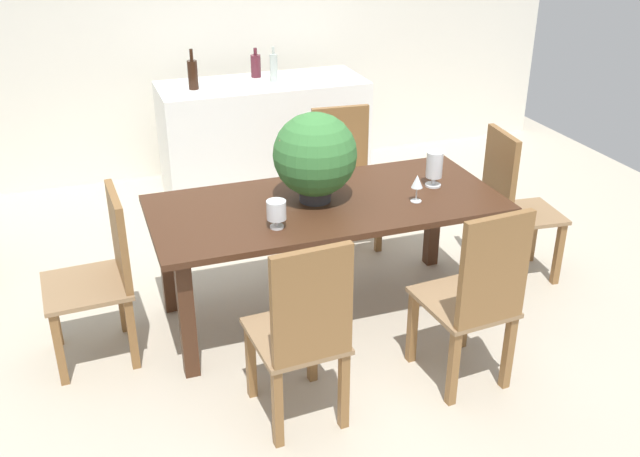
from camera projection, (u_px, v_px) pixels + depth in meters
The scene contains 16 objects.
ground_plane at pixel (321, 303), 4.55m from camera, with size 7.04×7.04×0.00m, color #BCB29E.
back_wall at pixel (220, 24), 6.19m from camera, with size 6.40×0.10×2.60m, color silver.
dining_table at pixel (326, 217), 4.19m from camera, with size 2.03×0.92×0.75m.
chair_head_end at pixel (103, 269), 3.86m from camera, with size 0.47×0.48×0.96m.
chair_near_left at pixel (303, 330), 3.31m from camera, with size 0.44×0.50×1.02m.
chair_far_right at pixel (343, 170), 5.16m from camera, with size 0.48×0.45×0.98m.
chair_foot_end at pixel (511, 201), 4.62m from camera, with size 0.49×0.45×1.03m.
chair_near_right at pixel (477, 295), 3.58m from camera, with size 0.45×0.51×1.04m.
flower_centerpiece at pixel (315, 156), 4.04m from camera, with size 0.48×0.48×0.52m.
crystal_vase_left at pixel (434, 166), 4.30m from camera, with size 0.10×0.10×0.22m.
crystal_vase_center_near at pixel (276, 211), 3.80m from camera, with size 0.11×0.11×0.16m.
wine_glass at pixel (417, 182), 4.10m from camera, with size 0.07×0.07×0.16m.
kitchen_counter at pixel (264, 138), 6.01m from camera, with size 1.68×0.67×0.95m, color white.
wine_bottle_clear at pixel (193, 74), 5.56m from camera, with size 0.08×0.08×0.31m.
wine_bottle_dark at pixel (274, 67), 5.77m from camera, with size 0.06×0.06×0.28m.
wine_bottle_tall at pixel (256, 66), 5.91m from camera, with size 0.08×0.08×0.24m.
Camera 1 is at (-1.30, -3.66, 2.43)m, focal length 40.29 mm.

